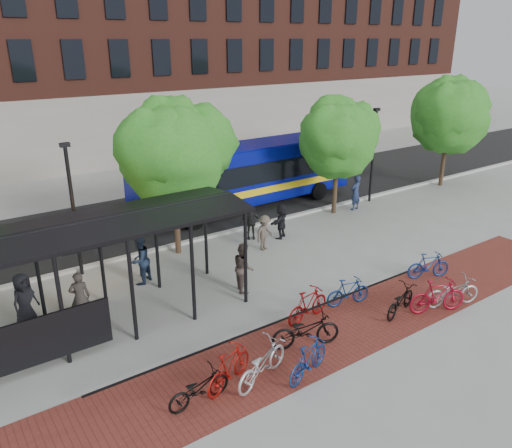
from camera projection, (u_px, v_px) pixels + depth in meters
ground at (282, 262)px, 20.34m from camera, size 160.00×160.00×0.00m
asphalt_street at (189, 210)px, 26.48m from camera, size 160.00×8.00×0.01m
curb at (229, 231)px, 23.39m from camera, size 160.00×0.25×0.12m
brick_strip at (329, 334)px, 15.43m from camera, size 24.00×3.00×0.01m
bike_rack_rail at (278, 334)px, 15.43m from camera, size 12.00×0.05×0.95m
building_brick at (189, 20)px, 42.14m from camera, size 55.00×14.00×20.00m
bus_shelter at (73, 242)px, 14.56m from camera, size 10.60×3.07×3.60m
tree_b at (174, 149)px, 19.79m from camera, size 5.15×4.20×6.47m
tree_c at (339, 135)px, 24.76m from camera, size 4.66×3.80×5.92m
tree_d at (450, 112)px, 29.45m from camera, size 5.39×4.40×6.55m
lamp_post_left at (73, 207)px, 18.38m from camera, size 0.35×0.20×5.12m
lamp_post_right at (373, 153)px, 26.97m from camera, size 0.35×0.20×5.12m
bus at (246, 172)px, 26.37m from camera, size 12.52×3.13×3.37m
bike_0 at (199, 388)px, 12.35m from camera, size 1.74×0.67×0.90m
bike_1 at (229, 367)px, 12.97m from camera, size 1.90×1.18×1.10m
bike_2 at (262, 363)px, 13.16m from camera, size 2.19×1.37×1.09m
bike_3 at (308, 359)px, 13.32m from camera, size 1.84×0.99×1.07m
bike_4 at (306, 330)px, 14.64m from camera, size 2.20×1.41×1.09m
bike_5 at (308, 305)px, 15.99m from camera, size 1.90×0.79×1.11m
bike_7 at (348, 292)px, 16.96m from camera, size 1.70×0.84×0.99m
bike_8 at (400, 301)px, 16.41m from camera, size 1.92×1.08×0.96m
bike_9 at (438, 296)px, 16.44m from camera, size 2.06×1.29×1.20m
bike_10 at (453, 291)px, 16.89m from camera, size 2.12×1.32×1.05m
bike_11 at (429, 265)px, 18.86m from camera, size 1.76×1.12×1.02m
pedestrian_0 at (24, 301)px, 15.50m from camera, size 1.08×0.99×1.85m
pedestrian_1 at (80, 297)px, 15.80m from camera, size 0.72×0.57×1.75m
pedestrian_2 at (140, 260)px, 18.30m from camera, size 1.15×1.08×1.88m
pedestrian_3 at (264, 233)px, 21.28m from camera, size 1.14×0.86×1.56m
pedestrian_4 at (251, 222)px, 22.47m from camera, size 0.99×0.79×1.58m
pedestrian_5 at (281, 221)px, 22.57m from camera, size 1.51×1.14×1.59m
pedestrian_7 at (356, 193)px, 26.24m from camera, size 0.74×0.54×1.86m
pedestrian_8 at (243, 267)px, 17.83m from camera, size 0.94×1.06×1.80m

